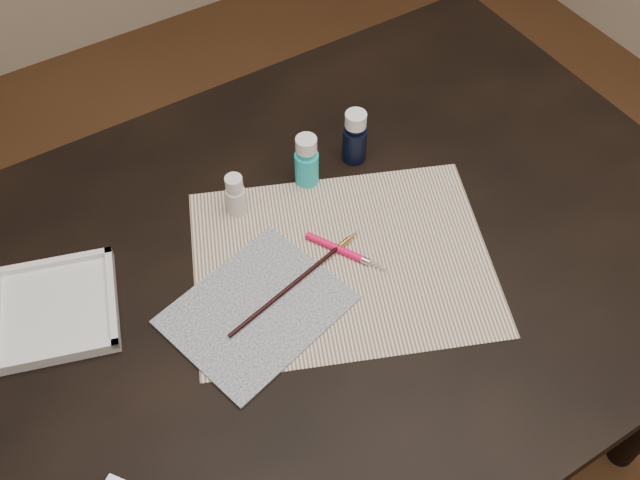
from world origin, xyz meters
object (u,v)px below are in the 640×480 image
paper (342,261)px  paint_bottle_cyan (307,161)px  palette_tray (55,309)px  paint_bottle_navy (355,137)px  paint_bottle_white (236,195)px  canvas (257,309)px

paper → paint_bottle_cyan: paint_bottle_cyan is taller
paint_bottle_cyan → palette_tray: bearing=-176.0°
paint_bottle_navy → palette_tray: size_ratio=0.57×
paint_bottle_white → paint_bottle_cyan: 0.13m
paper → paint_bottle_white: paint_bottle_white is taller
palette_tray → paper: bearing=-19.3°
paint_bottle_white → paint_bottle_cyan: paint_bottle_cyan is taller
paint_bottle_white → paint_bottle_navy: (0.23, 0.00, 0.01)m
canvas → paint_bottle_navy: 0.35m
paper → paint_bottle_cyan: bearing=76.6°
paper → paint_bottle_white: 0.20m
paper → canvas: 0.15m
canvas → paint_bottle_navy: size_ratio=2.42×
paper → canvas: (-0.15, -0.01, 0.00)m
paint_bottle_cyan → palette_tray: (-0.45, -0.03, -0.04)m
paint_bottle_white → canvas: bearing=-109.4°
paint_bottle_navy → paper: bearing=-128.0°
paint_bottle_white → paper: bearing=-63.1°
paper → paint_bottle_cyan: 0.18m
paper → palette_tray: size_ratio=2.60×
canvas → paint_bottle_navy: (0.29, 0.19, 0.05)m
paint_bottle_cyan → palette_tray: 0.45m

